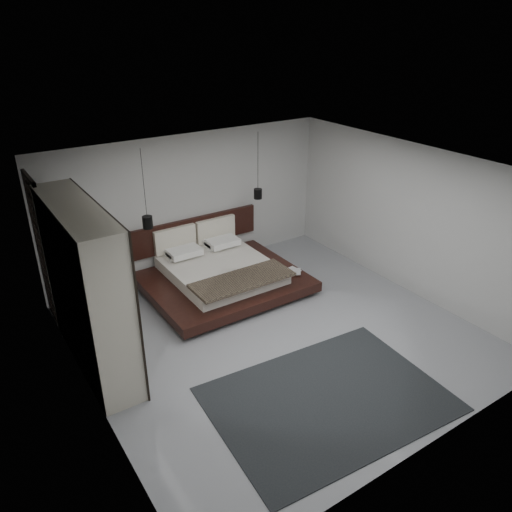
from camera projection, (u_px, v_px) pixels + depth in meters
floor at (276, 333)px, 8.34m from camera, size 6.00×6.00×0.00m
ceiling at (279, 170)px, 7.13m from camera, size 6.00×6.00×0.00m
wall_back at (190, 204)px, 9.99m from camera, size 6.00×0.00×6.00m
wall_front at (436, 358)px, 5.48m from camera, size 6.00×0.00×6.00m
wall_left at (83, 316)px, 6.24m from camera, size 0.00×6.00×6.00m
wall_right at (409, 219)px, 9.22m from camera, size 0.00×6.00×6.00m
lattice_screen at (43, 253)px, 8.15m from camera, size 0.05×0.90×2.60m
bed at (220, 273)px, 9.66m from camera, size 2.89×2.44×1.10m
book_lower at (290, 272)px, 9.75m from camera, size 0.22×0.28×0.02m
book_upper at (290, 271)px, 9.71m from camera, size 0.34×0.35×0.02m
pendant_left at (148, 222)px, 8.91m from camera, size 0.18×0.18×1.45m
pendant_right at (258, 193)px, 10.05m from camera, size 0.17×0.17×1.34m
wardrobe at (87, 289)px, 7.15m from camera, size 0.61×2.58×2.53m
rug at (328, 399)px, 6.90m from camera, size 3.34×2.50×0.01m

